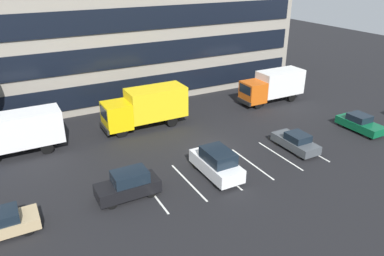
{
  "coord_description": "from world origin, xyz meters",
  "views": [
    {
      "loc": [
        -14.69,
        -23.77,
        14.4
      ],
      "look_at": [
        -0.96,
        1.78,
        1.4
      ],
      "focal_mm": 34.71,
      "sensor_mm": 36.0,
      "label": 1
    }
  ],
  "objects": [
    {
      "name": "sedan_forest",
      "position": [
        14.0,
        -3.35,
        0.73
      ],
      "size": [
        1.81,
        4.32,
        1.55
      ],
      "color": "#0C5933",
      "rests_on": "ground_plane"
    },
    {
      "name": "box_truck_orange",
      "position": [
        11.91,
        6.73,
        1.95
      ],
      "size": [
        7.47,
        2.47,
        3.46
      ],
      "color": "#D85914",
      "rests_on": "ground_plane"
    },
    {
      "name": "box_truck_yellow_all",
      "position": [
        -3.08,
        6.89,
        2.08
      ],
      "size": [
        7.98,
        2.64,
        3.7
      ],
      "color": "yellow",
      "rests_on": "ground_plane"
    },
    {
      "name": "lot_markings",
      "position": [
        -0.0,
        -3.69,
        0.0
      ],
      "size": [
        14.14,
        5.4,
        0.01
      ],
      "color": "silver",
      "rests_on": "ground_plane"
    },
    {
      "name": "box_truck_blue",
      "position": [
        -14.34,
        6.66,
        1.95
      ],
      "size": [
        7.47,
        2.47,
        3.46
      ],
      "color": "#194799",
      "rests_on": "ground_plane"
    },
    {
      "name": "suv_white",
      "position": [
        -1.93,
        -3.82,
        1.03
      ],
      "size": [
        2.0,
        4.71,
        2.13
      ],
      "color": "white",
      "rests_on": "ground_plane"
    },
    {
      "name": "sedan_tan",
      "position": [
        -16.26,
        -3.55,
        0.72
      ],
      "size": [
        4.23,
        1.77,
        1.52
      ],
      "color": "tan",
      "rests_on": "ground_plane"
    },
    {
      "name": "ground_plane",
      "position": [
        0.0,
        0.0,
        0.0
      ],
      "size": [
        120.0,
        120.0,
        0.0
      ],
      "primitive_type": "plane",
      "color": "black"
    },
    {
      "name": "office_building",
      "position": [
        0.0,
        17.95,
        7.2
      ],
      "size": [
        37.87,
        10.72,
        14.4
      ],
      "color": "gray",
      "rests_on": "ground_plane"
    },
    {
      "name": "sedan_charcoal",
      "position": [
        6.06,
        -3.45,
        0.71
      ],
      "size": [
        1.76,
        4.21,
        1.51
      ],
      "color": "#474C51",
      "rests_on": "ground_plane"
    },
    {
      "name": "suv_black",
      "position": [
        -8.53,
        -3.39,
        0.91
      ],
      "size": [
        4.19,
        1.78,
        1.89
      ],
      "color": "black",
      "rests_on": "ground_plane"
    }
  ]
}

